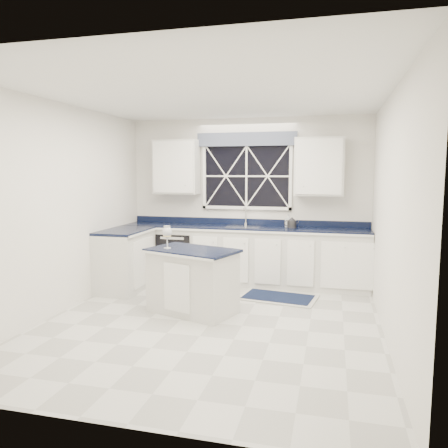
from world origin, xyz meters
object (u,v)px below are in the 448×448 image
(kettle, at_px, (292,223))
(faucet, at_px, (246,216))
(wine_glass, at_px, (167,233))
(soap_bottle, at_px, (289,221))
(island, at_px, (193,281))
(dishwasher, at_px, (179,256))

(kettle, bearing_deg, faucet, -179.76)
(faucet, distance_m, wine_glass, 1.94)
(faucet, distance_m, soap_bottle, 0.72)
(kettle, height_order, soap_bottle, soap_bottle)
(island, height_order, kettle, kettle)
(island, bearing_deg, wine_glass, -156.69)
(dishwasher, distance_m, wine_glass, 1.80)
(faucet, relative_size, soap_bottle, 1.46)
(island, relative_size, soap_bottle, 6.18)
(island, xyz_separation_m, soap_bottle, (1.05, 1.75, 0.62))
(island, bearing_deg, dishwasher, 134.22)
(wine_glass, bearing_deg, soap_bottle, 52.01)
(dishwasher, xyz_separation_m, wine_glass, (0.43, -1.63, 0.63))
(dishwasher, height_order, island, island)
(island, height_order, soap_bottle, soap_bottle)
(soap_bottle, bearing_deg, faucet, 176.26)
(island, xyz_separation_m, wine_glass, (-0.33, -0.03, 0.62))
(faucet, distance_m, kettle, 0.79)
(faucet, bearing_deg, dishwasher, -169.98)
(faucet, bearing_deg, island, -100.67)
(faucet, relative_size, island, 0.24)
(island, relative_size, kettle, 5.33)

